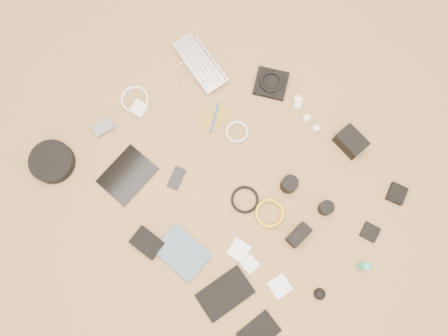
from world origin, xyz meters
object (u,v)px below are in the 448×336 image
Objects in this scene: dslr_camera at (351,142)px; headphone_case at (52,162)px; tablet at (127,175)px; paperback at (170,267)px; phone at (177,178)px; laptop at (192,68)px.

dslr_camera reaches higher than headphone_case.
tablet is at bearing -122.81° from dslr_camera.
dslr_camera is 0.98m from paperback.
phone is at bearing 37.01° from tablet.
laptop reaches higher than paperback.
laptop is 0.93m from paperback.
tablet is 0.34m from headphone_case.
paperback is (-0.28, -0.94, -0.03)m from dslr_camera.
dslr_camera is at bearing 33.71° from phone.
laptop is 2.38× the size of dslr_camera.
phone is (0.29, -0.46, -0.01)m from laptop.
laptop is 1.61× the size of headphone_case.
laptop is at bearing -158.34° from dslr_camera.
laptop is 3.07× the size of phone.
laptop reaches higher than tablet.
dslr_camera reaches higher than phone.
tablet is at bearing 29.20° from headphone_case.
paperback is at bearing -1.74° from headphone_case.
dslr_camera is 1.29× the size of phone.
dslr_camera is 1.35m from headphone_case.
tablet is (0.10, -0.58, -0.01)m from laptop.
phone is 0.52× the size of headphone_case.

